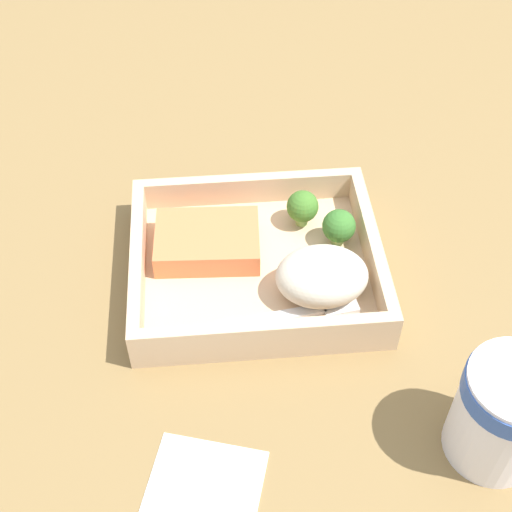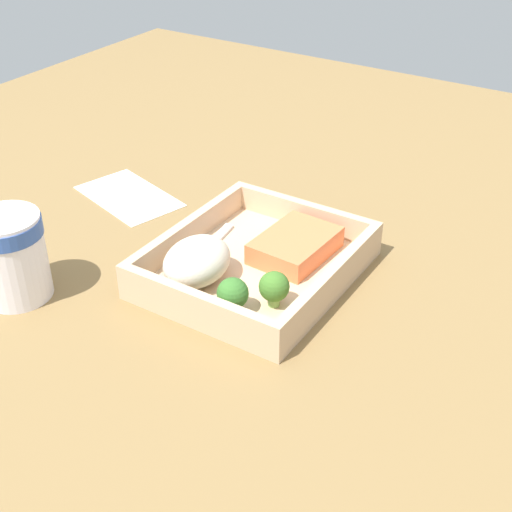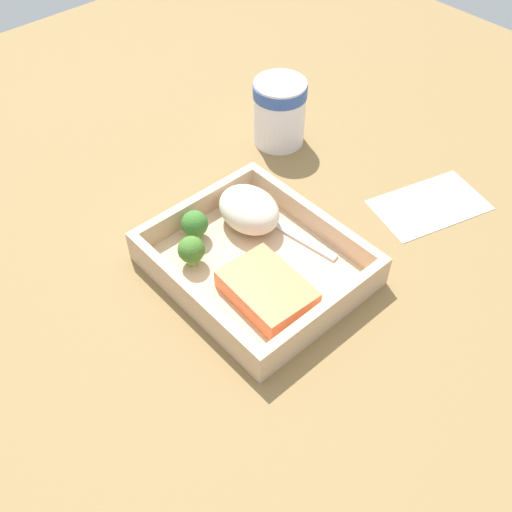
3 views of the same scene
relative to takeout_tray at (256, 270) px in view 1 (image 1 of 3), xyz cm
name	(u,v)px [view 1 (image 1 of 3)]	position (x,y,z in cm)	size (l,w,h in cm)	color
ground_plane	(256,280)	(0.00, 0.00, -1.60)	(160.00, 160.00, 2.00)	olive
takeout_tray	(256,270)	(0.00, 0.00, 0.00)	(24.74, 21.13, 1.20)	#CFAC87
tray_rim	(256,255)	(0.00, 0.00, 2.23)	(24.74, 21.13, 3.26)	#CFAC87
salmon_fillet	(207,242)	(-4.77, 2.59, 1.93)	(10.56, 7.52, 2.66)	#ED7544
mashed_potatoes	(322,276)	(5.97, -4.15, 3.18)	(8.93, 6.91, 5.16)	beige
broccoli_floret_1	(303,207)	(5.40, 5.74, 2.97)	(3.38, 3.38, 4.16)	#79A553
broccoli_floret_2	(339,227)	(8.75, 2.61, 2.90)	(3.46, 3.46, 4.13)	#7DA45B
fork	(289,315)	(2.55, -6.65, 0.82)	(15.88, 3.84, 0.44)	silver
paper_cup	(505,410)	(17.91, -20.86, 5.10)	(8.03, 8.03, 10.18)	white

